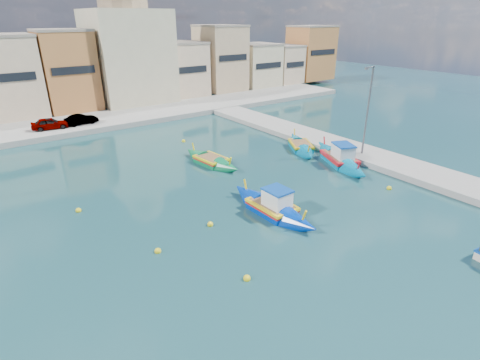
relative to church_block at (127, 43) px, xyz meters
name	(u,v)px	position (x,y,z in m)	size (l,w,h in m)	color
ground	(247,260)	(-10.00, -40.00, -8.41)	(160.00, 160.00, 0.00)	#164042
east_quay	(429,175)	(8.00, -40.00, -8.16)	(4.00, 70.00, 0.50)	gray
north_quay	(77,124)	(-10.00, -8.00, -8.11)	(80.00, 8.00, 0.60)	gray
north_townhouses	(108,71)	(-3.32, -0.64, -3.41)	(83.20, 7.87, 10.19)	#D0B390
church_block	(127,43)	(0.00, 0.00, 0.00)	(10.00, 10.00, 19.10)	beige
quay_street_lamp	(367,111)	(7.44, -34.00, -4.07)	(1.18, 0.16, 8.00)	#595B60
luzzu_turquoise_cabin	(339,159)	(4.98, -33.60, -8.06)	(5.46, 9.01, 2.89)	#00739D
luzzu_blue_cabin	(272,208)	(-5.55, -36.90, -8.07)	(2.03, 7.84, 2.76)	#0030A4
luzzu_cyan_mid	(301,147)	(5.00, -28.91, -8.18)	(5.30, 7.32, 2.21)	#006E99
luzzu_green	(211,161)	(-4.00, -27.12, -8.17)	(2.57, 7.16, 2.21)	#0A7342
mooring_buoys	(212,205)	(-8.14, -33.77, -8.33)	(19.65, 21.40, 0.36)	yellow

